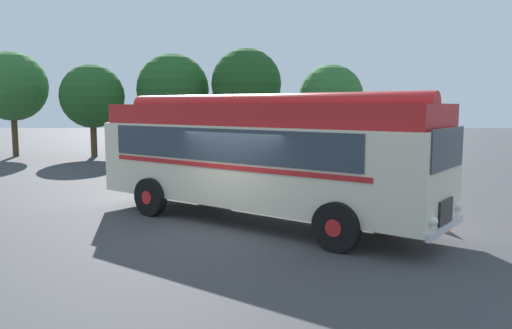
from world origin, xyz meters
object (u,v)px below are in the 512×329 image
(vintage_bus, at_px, (256,153))
(car_near_left, at_px, (141,154))
(car_far_right, at_px, (317,154))
(traffic_cone, at_px, (442,220))
(box_van, at_px, (378,143))
(car_mid_right, at_px, (255,155))
(car_mid_left, at_px, (199,154))

(vintage_bus, bearing_deg, car_near_left, 117.51)
(car_far_right, bearing_deg, traffic_cone, -81.87)
(vintage_bus, xyz_separation_m, car_near_left, (-5.65, 10.85, -1.05))
(box_van, bearing_deg, vintage_bus, -118.66)
(vintage_bus, xyz_separation_m, car_mid_right, (-0.04, 10.27, -1.05))
(car_far_right, bearing_deg, car_mid_right, -170.93)
(car_mid_left, distance_m, car_far_right, 5.77)
(traffic_cone, bearing_deg, car_far_right, 98.13)
(box_van, xyz_separation_m, traffic_cone, (-1.35, -12.16, -1.09))
(car_far_right, bearing_deg, car_mid_left, -178.25)
(car_far_right, distance_m, box_van, 3.10)
(car_near_left, xyz_separation_m, car_mid_left, (2.89, -0.27, 0.00))
(vintage_bus, height_order, car_far_right, vintage_bus)
(car_near_left, xyz_separation_m, box_van, (11.70, 0.22, 0.52))
(traffic_cone, bearing_deg, car_near_left, 130.92)
(vintage_bus, xyz_separation_m, traffic_cone, (4.70, -1.09, -1.62))
(car_mid_right, distance_m, box_van, 6.16)
(box_van, relative_size, traffic_cone, 10.63)
(car_mid_right, distance_m, traffic_cone, 12.32)
(car_mid_left, xyz_separation_m, box_van, (8.81, 0.49, 0.52))
(traffic_cone, bearing_deg, car_mid_left, 122.60)
(vintage_bus, height_order, car_mid_left, vintage_bus)
(box_van, distance_m, traffic_cone, 12.28)
(vintage_bus, bearing_deg, box_van, 61.34)
(vintage_bus, bearing_deg, car_far_right, 74.37)
(car_mid_left, bearing_deg, vintage_bus, -75.37)
(car_mid_left, bearing_deg, car_near_left, 174.72)
(car_near_left, bearing_deg, vintage_bus, -62.49)
(box_van, bearing_deg, traffic_cone, -96.32)
(vintage_bus, bearing_deg, car_mid_left, 104.63)
(car_mid_left, height_order, box_van, box_van)
(car_near_left, relative_size, box_van, 0.72)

